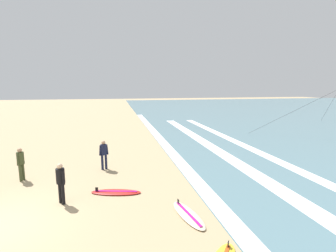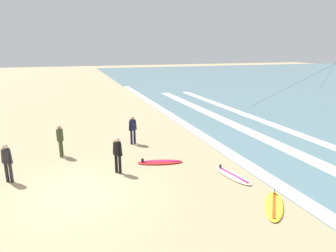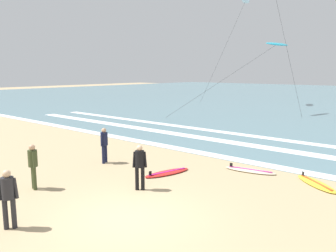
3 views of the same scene
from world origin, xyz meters
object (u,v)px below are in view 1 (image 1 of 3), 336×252
object	(u,v)px
surfer_left_near	(61,180)
surfboard_near_water	(116,192)
surfboard_right_spare	(188,215)
surfer_left_far	(104,152)
surfer_mid_group	(21,161)

from	to	relation	value
surfer_left_near	surfboard_near_water	world-z (taller)	surfer_left_near
surfboard_near_water	surfboard_right_spare	bearing A→B (deg)	45.62
surfer_left_far	surfboard_near_water	distance (m)	3.38
surfer_left_near	surfboard_near_water	xyz separation A→B (m)	(-0.49, 2.03, -0.91)
surfer_left_far	surfboard_near_water	size ratio (longest dim) A/B	0.73
surfer_left_near	surfboard_near_water	size ratio (longest dim) A/B	0.73
surfer_mid_group	surfboard_right_spare	distance (m)	8.40
surfer_left_near	surfer_left_far	xyz separation A→B (m)	(-3.69, 1.44, 0.00)
surfer_left_near	surfer_mid_group	distance (m)	3.72
surfer_left_near	surfer_mid_group	xyz separation A→B (m)	(-2.88, -2.35, 0.00)
surfer_left_near	surfer_left_far	bearing A→B (deg)	158.70
surfboard_right_spare	surfer_left_far	bearing A→B (deg)	-151.42
surfer_left_near	surfer_mid_group	bearing A→B (deg)	-140.84
surfer_left_far	surfer_mid_group	distance (m)	3.87
surfboard_near_water	surfer_mid_group	bearing A→B (deg)	-118.66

